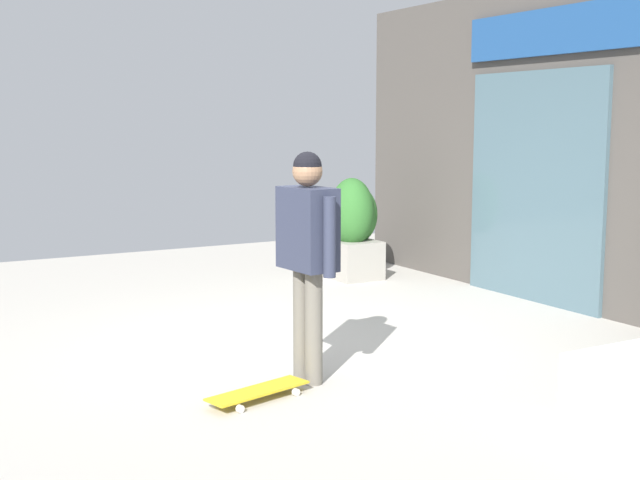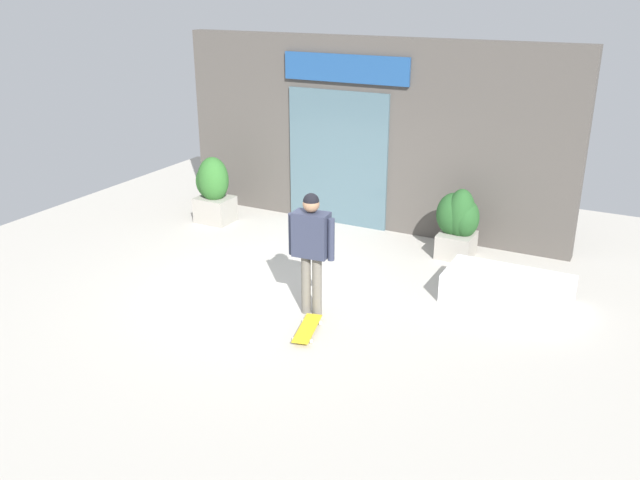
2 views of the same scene
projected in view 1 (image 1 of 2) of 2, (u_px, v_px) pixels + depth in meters
name	position (u px, v px, depth m)	size (l,w,h in m)	color
ground_plane	(307.00, 349.00, 7.12)	(12.00, 12.00, 0.00)	#B2ADA3
building_facade	(582.00, 146.00, 8.47)	(7.30, 0.31, 3.38)	#4C4742
skateboarder	(308.00, 242.00, 6.09)	(0.65, 0.30, 1.71)	#666056
skateboard	(258.00, 391.00, 5.80)	(0.40, 0.81, 0.08)	gold
planter_box_left	(353.00, 223.00, 10.32)	(0.72, 0.65, 1.25)	gray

